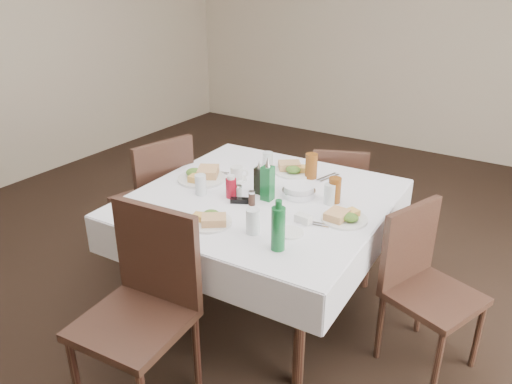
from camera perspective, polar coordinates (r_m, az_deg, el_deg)
ground_plane at (r=3.46m, az=-1.35°, el=-11.09°), size 7.00×7.00×0.00m
room_shell at (r=2.83m, az=-1.70°, el=18.41°), size 6.04×7.04×2.80m
dining_table at (r=2.99m, az=0.65°, el=-1.78°), size 1.49×1.49×0.76m
chair_north at (r=3.76m, az=9.42°, el=0.00°), size 0.51×0.51×0.83m
chair_south at (r=2.48m, az=-12.59°, el=-11.67°), size 0.51×0.51×1.00m
chair_east at (r=2.81m, az=18.45°, el=-9.22°), size 0.54×0.54×0.89m
chair_west at (r=3.57m, az=-11.16°, el=-0.22°), size 0.55×0.55×0.96m
meal_north at (r=3.30m, az=4.31°, el=2.63°), size 0.27×0.27×0.06m
meal_south at (r=2.65m, az=-5.28°, el=-3.16°), size 0.25×0.25×0.05m
meal_east at (r=2.71m, az=9.99°, el=-2.82°), size 0.25×0.25×0.05m
meal_west at (r=3.20m, az=-6.21°, el=1.90°), size 0.31×0.31×0.07m
side_plate_a at (r=3.35m, az=1.13°, el=2.69°), size 0.16×0.16×0.01m
side_plate_b at (r=2.56m, az=3.90°, el=-4.64°), size 0.14×0.14×0.01m
water_n at (r=3.32m, az=1.34°, el=3.51°), size 0.07×0.07×0.13m
water_s at (r=2.53m, az=-0.35°, el=-3.36°), size 0.07×0.07×0.13m
water_e at (r=2.87m, az=8.41°, el=-0.22°), size 0.06×0.06×0.12m
water_w at (r=2.98m, az=-6.34°, el=0.85°), size 0.07×0.07×0.12m
iced_tea_a at (r=3.21m, az=6.34°, el=2.98°), size 0.08×0.08×0.16m
iced_tea_b at (r=2.89m, az=8.98°, el=0.22°), size 0.07×0.07×0.15m
bread_basket at (r=2.96m, az=4.91°, el=0.14°), size 0.20×0.20×0.07m
oil_cruet_dark at (r=2.96m, az=0.39°, el=1.46°), size 0.05×0.05×0.21m
oil_cruet_green at (r=2.87m, az=1.33°, el=1.19°), size 0.06×0.06×0.26m
ketchup_bottle at (r=2.92m, az=-2.86°, el=0.57°), size 0.06×0.06×0.14m
salt_shaker at (r=2.93m, az=-1.95°, el=0.07°), size 0.03×0.03×0.08m
pepper_shaker at (r=2.83m, az=-0.48°, el=-0.69°), size 0.04×0.04×0.09m
coffee_mug at (r=3.17m, az=-2.18°, el=2.06°), size 0.13×0.13×0.09m
sunglasses at (r=2.87m, az=-1.69°, el=-0.98°), size 0.13×0.09×0.03m
green_bottle at (r=2.36m, az=2.55°, el=-4.13°), size 0.07×0.07×0.26m
sugar_caddy at (r=2.66m, az=5.43°, el=-3.04°), size 0.09×0.06×0.04m
cutlery_n at (r=3.24m, az=8.23°, el=1.65°), size 0.09×0.19×0.01m
cutlery_s at (r=2.74m, az=-9.53°, el=-2.93°), size 0.05×0.16×0.01m
cutlery_e at (r=2.65m, az=6.57°, el=-3.64°), size 0.18×0.08×0.01m
cutlery_w at (r=3.30m, az=-4.41°, el=2.22°), size 0.16×0.08×0.01m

